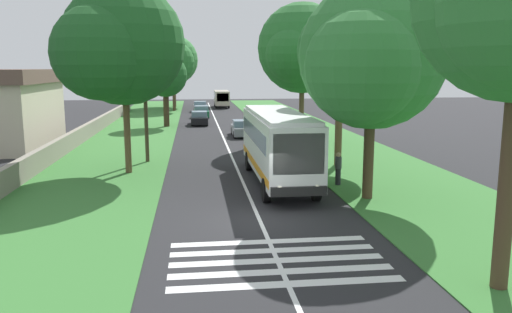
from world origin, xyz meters
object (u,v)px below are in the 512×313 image
at_px(coach_bus, 277,142).
at_px(roadside_tree_left_0, 164,76).
at_px(roadside_tree_left_3, 172,61).
at_px(pedestrian, 338,168).
at_px(trailing_car_3, 200,107).
at_px(roadside_tree_right_0, 300,50).
at_px(roadside_tree_right_1, 339,53).
at_px(roadside_tree_left_1, 119,48).
at_px(trailing_car_1, 199,118).
at_px(trailing_car_2, 202,112).
at_px(trailing_car_0, 242,129).
at_px(trailing_minibus_0, 222,97).
at_px(roadside_tree_left_2, 172,63).
at_px(roadside_tree_right_2, 368,60).
at_px(utility_pole, 145,95).

height_order(coach_bus, roadside_tree_left_0, roadside_tree_left_0).
distance_m(roadside_tree_left_3, pedestrian, 56.51).
xyz_separation_m(trailing_car_3, roadside_tree_right_0, (-31.12, -7.47, 6.67)).
bearing_deg(roadside_tree_right_1, roadside_tree_left_3, 13.33).
bearing_deg(roadside_tree_left_1, trailing_car_1, -10.40).
relative_size(trailing_car_2, roadside_tree_right_1, 0.45).
height_order(trailing_car_0, roadside_tree_left_0, roadside_tree_left_0).
distance_m(roadside_tree_left_0, roadside_tree_right_1, 25.73).
relative_size(trailing_minibus_0, roadside_tree_right_1, 0.63).
distance_m(trailing_car_2, roadside_tree_right_1, 33.97).
height_order(roadside_tree_left_2, roadside_tree_right_0, roadside_tree_right_0).
bearing_deg(trailing_car_2, roadside_tree_right_2, -170.64).
distance_m(trailing_car_1, trailing_minibus_0, 24.12).
bearing_deg(roadside_tree_left_2, utility_pole, 179.66).
bearing_deg(trailing_car_3, roadside_tree_right_2, -172.15).
bearing_deg(roadside_tree_right_0, trailing_car_0, 40.26).
xyz_separation_m(roadside_tree_left_0, roadside_tree_left_2, (19.68, -0.09, 1.44)).
relative_size(roadside_tree_left_0, utility_pole, 0.90).
bearing_deg(trailing_minibus_0, utility_pole, 170.89).
bearing_deg(trailing_car_0, roadside_tree_right_2, -171.50).
xyz_separation_m(trailing_car_2, roadside_tree_left_1, (-33.31, 5.00, 6.42)).
bearing_deg(trailing_car_2, roadside_tree_left_0, 158.19).
distance_m(trailing_car_3, trailing_minibus_0, 8.13).
bearing_deg(roadside_tree_left_2, trailing_minibus_0, -51.58).
distance_m(trailing_car_1, roadside_tree_left_1, 26.42).
bearing_deg(pedestrian, trailing_car_2, 9.56).
relative_size(trailing_car_0, roadside_tree_right_2, 0.44).
height_order(roadside_tree_left_3, roadside_tree_right_0, roadside_tree_right_0).
relative_size(trailing_car_3, roadside_tree_left_1, 0.40).
bearing_deg(pedestrian, trailing_car_0, 8.75).
height_order(coach_bus, trailing_car_2, coach_bus).
height_order(roadside_tree_left_0, roadside_tree_left_2, roadside_tree_left_2).
height_order(coach_bus, utility_pole, utility_pole).
bearing_deg(coach_bus, pedestrian, -109.43).
height_order(trailing_car_0, trailing_minibus_0, trailing_minibus_0).
height_order(utility_pole, pedestrian, utility_pole).
xyz_separation_m(trailing_car_0, trailing_minibus_0, (33.60, -0.03, 0.88)).
relative_size(roadside_tree_left_2, roadside_tree_right_2, 0.98).
bearing_deg(trailing_car_1, roadside_tree_left_0, 112.98).
height_order(roadside_tree_left_3, pedestrian, roadside_tree_left_3).
relative_size(coach_bus, utility_pole, 1.35).
bearing_deg(trailing_car_2, roadside_tree_left_3, 13.27).
bearing_deg(trailing_car_2, pedestrian, -170.44).
bearing_deg(roadside_tree_left_1, roadside_tree_right_0, -49.55).
height_order(trailing_minibus_0, pedestrian, trailing_minibus_0).
height_order(trailing_car_2, roadside_tree_right_1, roadside_tree_right_1).
bearing_deg(roadside_tree_left_0, roadside_tree_left_3, 0.60).
bearing_deg(roadside_tree_right_0, trailing_minibus_0, 6.06).
distance_m(trailing_car_0, roadside_tree_right_0, 9.22).
relative_size(trailing_car_0, roadside_tree_left_2, 0.45).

